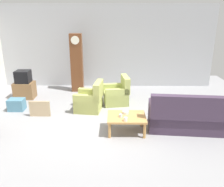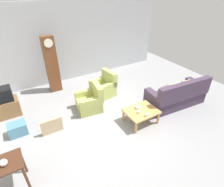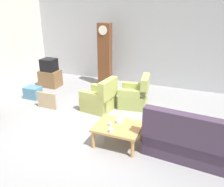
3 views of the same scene
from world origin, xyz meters
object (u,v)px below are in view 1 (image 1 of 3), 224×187
(couch_floral, at_px, (190,118))
(storage_box_blue, at_px, (17,105))
(tv_crt, at_px, (23,77))
(framed_picture_leaning, at_px, (40,109))
(bowl_white_stacked, at_px, (126,112))
(armchair_olive_near, at_px, (90,101))
(armchair_olive_far, at_px, (117,95))
(cup_white_porcelain, at_px, (126,119))
(tv_stand_cabinet, at_px, (25,90))
(grandfather_clock, at_px, (77,63))
(cup_blue_rimmed, at_px, (121,116))
(coffee_table_wood, at_px, (127,118))

(couch_floral, bearing_deg, storage_box_blue, 165.68)
(tv_crt, bearing_deg, framed_picture_leaning, -57.63)
(framed_picture_leaning, bearing_deg, bowl_white_stacked, -17.37)
(armchair_olive_near, distance_m, armchair_olive_far, 1.03)
(tv_crt, bearing_deg, storage_box_blue, -83.40)
(storage_box_blue, xyz_separation_m, cup_white_porcelain, (3.31, -1.66, 0.30))
(armchair_olive_near, bearing_deg, bowl_white_stacked, -50.23)
(couch_floral, bearing_deg, armchair_olive_far, 134.57)
(tv_stand_cabinet, bearing_deg, grandfather_clock, 25.07)
(tv_stand_cabinet, height_order, cup_blue_rimmed, tv_stand_cabinet)
(tv_stand_cabinet, xyz_separation_m, cup_white_porcelain, (3.43, -2.77, 0.20))
(armchair_olive_far, relative_size, tv_crt, 1.92)
(armchair_olive_near, height_order, tv_crt, tv_crt)
(coffee_table_wood, bearing_deg, storage_box_blue, 157.75)
(coffee_table_wood, distance_m, tv_crt, 4.28)
(armchair_olive_near, distance_m, framed_picture_leaning, 1.50)
(framed_picture_leaning, height_order, cup_white_porcelain, cup_white_porcelain)
(couch_floral, distance_m, grandfather_clock, 4.69)
(coffee_table_wood, relative_size, tv_stand_cabinet, 1.41)
(armchair_olive_near, height_order, framed_picture_leaning, armchair_olive_near)
(armchair_olive_far, relative_size, storage_box_blue, 1.92)
(bowl_white_stacked, bearing_deg, grandfather_clock, 118.33)
(bowl_white_stacked, bearing_deg, storage_box_blue, 159.73)
(armchair_olive_far, xyz_separation_m, cup_white_porcelain, (0.18, -2.27, 0.18))
(tv_stand_cabinet, height_order, framed_picture_leaning, tv_stand_cabinet)
(tv_crt, xyz_separation_m, storage_box_blue, (0.13, -1.10, -0.60))
(grandfather_clock, xyz_separation_m, tv_crt, (-1.75, -0.82, -0.31))
(couch_floral, xyz_separation_m, armchair_olive_near, (-2.70, 1.30, -0.05))
(couch_floral, relative_size, storage_box_blue, 4.53)
(coffee_table_wood, height_order, cup_white_porcelain, cup_white_porcelain)
(tv_crt, bearing_deg, tv_stand_cabinet, 0.00)
(armchair_olive_far, xyz_separation_m, bowl_white_stacked, (0.20, -1.84, 0.17))
(storage_box_blue, distance_m, bowl_white_stacked, 3.56)
(storage_box_blue, xyz_separation_m, cup_blue_rimmed, (3.20, -1.43, 0.29))
(tv_crt, xyz_separation_m, cup_blue_rimmed, (3.32, -2.53, -0.31))
(storage_box_blue, bearing_deg, cup_blue_rimmed, -24.12)
(tv_stand_cabinet, relative_size, cup_white_porcelain, 7.13)
(coffee_table_wood, bearing_deg, armchair_olive_far, 96.27)
(grandfather_clock, bearing_deg, storage_box_blue, -130.20)
(armchair_olive_near, height_order, cup_white_porcelain, armchair_olive_near)
(couch_floral, height_order, grandfather_clock, grandfather_clock)
(coffee_table_wood, bearing_deg, tv_crt, 144.56)
(cup_white_porcelain, bearing_deg, tv_stand_cabinet, 141.15)
(grandfather_clock, xyz_separation_m, cup_blue_rimmed, (1.57, -3.35, -0.61))
(armchair_olive_far, relative_size, cup_blue_rimmed, 11.42)
(armchair_olive_near, distance_m, tv_stand_cabinet, 2.64)
(grandfather_clock, height_order, cup_blue_rimmed, grandfather_clock)
(armchair_olive_far, bearing_deg, couch_floral, -45.43)
(armchair_olive_near, distance_m, cup_blue_rimmed, 1.73)
(bowl_white_stacked, bearing_deg, armchair_olive_far, 96.10)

